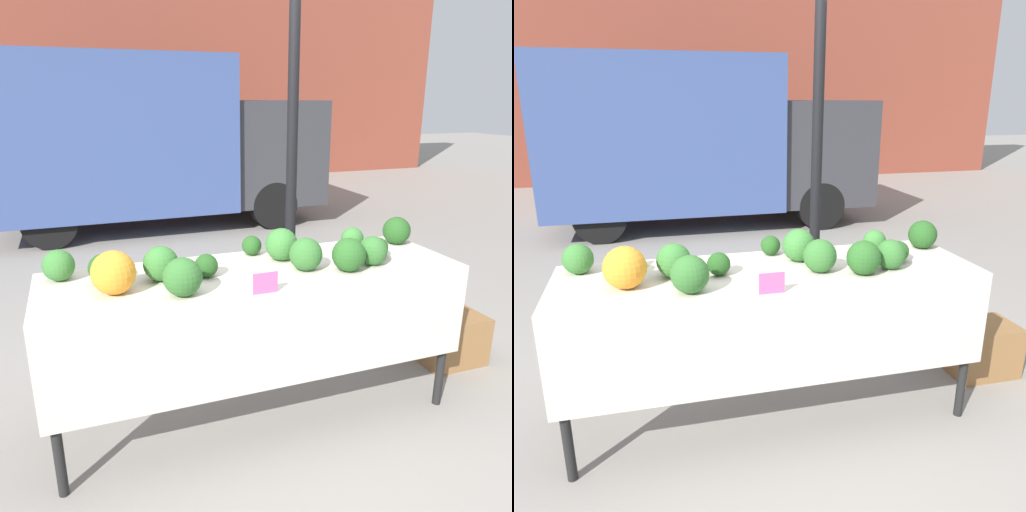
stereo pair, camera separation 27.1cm
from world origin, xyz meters
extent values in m
plane|color=gray|center=(0.00, 0.00, 0.00)|extent=(40.00, 40.00, 0.00)
cube|color=brown|center=(0.00, 9.25, 3.09)|extent=(16.00, 0.60, 6.19)
cylinder|color=black|center=(0.44, 0.54, 1.19)|extent=(0.07, 0.07, 2.38)
cube|color=#384C84|center=(-0.36, 4.96, 1.33)|extent=(3.18, 1.99, 2.05)
cube|color=#333338|center=(1.93, 4.96, 1.04)|extent=(1.39, 1.83, 1.48)
cylinder|color=black|center=(1.79, 4.16, 0.34)|extent=(0.68, 0.22, 0.68)
cylinder|color=black|center=(1.79, 5.77, 0.34)|extent=(0.68, 0.22, 0.68)
cylinder|color=black|center=(-1.23, 4.16, 0.34)|extent=(0.68, 0.22, 0.68)
cylinder|color=black|center=(-1.23, 5.77, 0.34)|extent=(0.68, 0.22, 0.68)
cube|color=beige|center=(0.00, 0.00, 0.90)|extent=(2.30, 0.71, 0.03)
cube|color=beige|center=(0.00, -0.35, 0.63)|extent=(2.30, 0.01, 0.50)
cylinder|color=black|center=(-1.09, -0.29, 0.44)|extent=(0.05, 0.05, 0.88)
cylinder|color=black|center=(1.09, -0.29, 0.44)|extent=(0.05, 0.05, 0.88)
cylinder|color=black|center=(-1.09, 0.29, 0.44)|extent=(0.05, 0.05, 0.88)
cylinder|color=black|center=(1.09, 0.29, 0.44)|extent=(0.05, 0.05, 0.88)
sphere|color=orange|center=(-0.76, -0.09, 1.02)|extent=(0.21, 0.21, 0.21)
cone|color=#93B238|center=(-0.71, 0.23, 0.97)|extent=(0.14, 0.14, 0.11)
sphere|color=#336B2D|center=(0.25, -0.10, 1.01)|extent=(0.18, 0.18, 0.18)
sphere|color=#23511E|center=(0.07, 0.27, 0.97)|extent=(0.12, 0.12, 0.12)
sphere|color=#387533|center=(0.20, 0.11, 1.01)|extent=(0.19, 0.19, 0.19)
sphere|color=#387533|center=(0.70, 0.17, 0.98)|extent=(0.14, 0.14, 0.14)
sphere|color=#285B23|center=(0.47, -0.19, 1.01)|extent=(0.18, 0.18, 0.18)
sphere|color=#336B2D|center=(0.65, -0.14, 1.00)|extent=(0.17, 0.17, 0.17)
sphere|color=#387533|center=(-0.52, 0.01, 1.01)|extent=(0.18, 0.18, 0.18)
sphere|color=#336B2D|center=(-0.45, -0.23, 1.01)|extent=(0.19, 0.19, 0.19)
sphere|color=#23511E|center=(0.75, -0.03, 0.98)|extent=(0.12, 0.12, 0.12)
sphere|color=#23511E|center=(-0.28, -0.02, 0.98)|extent=(0.13, 0.13, 0.13)
sphere|color=#387533|center=(-1.01, 0.19, 1.00)|extent=(0.16, 0.16, 0.16)
sphere|color=#23511E|center=(1.03, 0.17, 1.00)|extent=(0.18, 0.18, 0.18)
sphere|color=#23511E|center=(-0.79, 0.08, 0.99)|extent=(0.15, 0.15, 0.15)
cube|color=#F45B9E|center=(-0.08, -0.34, 0.97)|extent=(0.13, 0.01, 0.11)
cube|color=olive|center=(1.52, 0.12, 0.18)|extent=(0.44, 0.33, 0.35)
camera|label=1|loc=(-0.89, -2.43, 1.82)|focal=35.00mm
camera|label=2|loc=(-0.63, -2.51, 1.82)|focal=35.00mm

